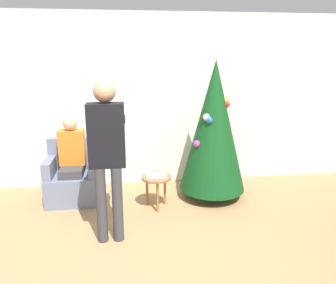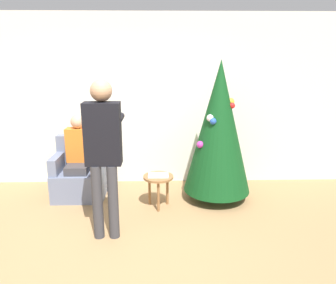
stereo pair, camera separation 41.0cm
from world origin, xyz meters
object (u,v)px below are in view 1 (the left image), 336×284
side_stool (156,181)px  person_seated (72,156)px  christmas_tree (214,126)px  armchair (74,178)px  person_standing (107,147)px

side_stool → person_seated: bearing=161.3°
christmas_tree → armchair: christmas_tree is taller
armchair → person_standing: bearing=-63.4°
side_stool → person_standing: bearing=-129.7°
christmas_tree → side_stool: christmas_tree is taller
armchair → side_stool: size_ratio=1.95×
person_standing → side_stool: 1.18m
person_seated → person_standing: (0.57, -1.12, 0.43)m
side_stool → christmas_tree: bearing=16.8°
christmas_tree → person_seated: (-2.03, 0.14, -0.41)m
person_seated → side_stool: person_seated is taller
armchair → person_seated: size_ratio=0.72×
armchair → person_standing: (0.57, -1.14, 0.77)m
christmas_tree → side_stool: bearing=-163.2°
armchair → side_stool: (1.17, -0.42, 0.06)m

